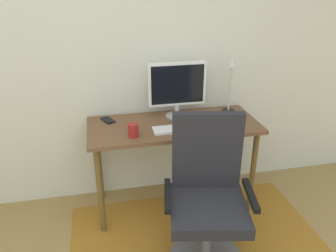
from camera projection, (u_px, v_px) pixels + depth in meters
wall_back at (102, 48)px, 2.60m from camera, size 6.00×0.10×2.60m
area_rug at (201, 250)px, 2.41m from camera, size 1.85×1.38×0.01m
desk at (174, 134)px, 2.65m from camera, size 1.33×0.56×0.76m
monitor at (177, 86)px, 2.64m from camera, size 0.46×0.18×0.45m
keyboard at (182, 128)px, 2.50m from camera, size 0.43×0.13×0.02m
computer_mouse at (223, 123)px, 2.57m from camera, size 0.06×0.10×0.03m
coffee_cup at (133, 130)px, 2.38m from camera, size 0.08×0.08×0.10m
cell_phone at (108, 120)px, 2.66m from camera, size 0.12×0.16×0.01m
desk_lamp at (231, 80)px, 2.73m from camera, size 0.11×0.11×0.45m
office_chair at (207, 205)px, 2.20m from camera, size 0.62×0.57×1.03m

